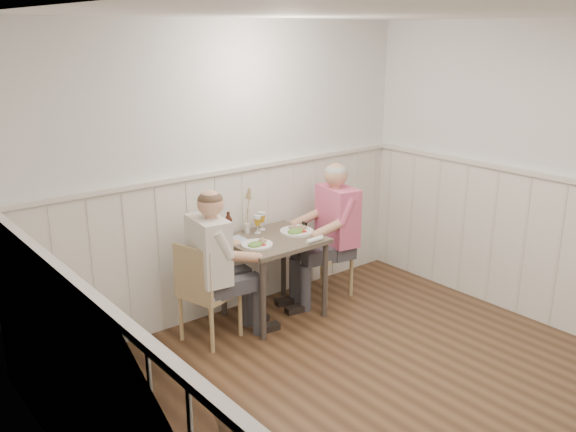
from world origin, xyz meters
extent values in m
plane|color=#442C1C|center=(0.00, 0.00, 0.00)|extent=(4.50, 4.50, 0.00)
cube|color=white|center=(0.00, 2.25, 1.30)|extent=(4.00, 0.04, 2.60)
cube|color=white|center=(-2.00, 0.00, 1.30)|extent=(0.04, 4.50, 2.60)
cube|color=white|center=(0.00, 0.00, 2.59)|extent=(4.00, 4.50, 0.02)
cube|color=silver|center=(0.00, 2.23, 0.65)|extent=(3.98, 0.03, 1.30)
cube|color=silver|center=(0.00, 2.22, 1.32)|extent=(3.98, 0.06, 0.04)
cube|color=silver|center=(-1.97, 0.00, 1.32)|extent=(0.06, 4.48, 0.04)
cube|color=brown|center=(0.20, 1.84, 0.73)|extent=(0.79, 0.70, 0.04)
cylinder|color=#3F3833|center=(-0.15, 1.54, 0.35)|extent=(0.05, 0.05, 0.71)
cylinder|color=#3F3833|center=(-0.15, 2.14, 0.35)|extent=(0.05, 0.05, 0.71)
cylinder|color=#3F3833|center=(0.55, 1.54, 0.35)|extent=(0.05, 0.05, 0.71)
cylinder|color=#3F3833|center=(0.55, 2.14, 0.35)|extent=(0.05, 0.05, 0.71)
cube|color=tan|center=(0.84, 1.88, 0.45)|extent=(0.49, 0.49, 0.04)
cube|color=#6781B5|center=(0.84, 1.88, 0.49)|extent=(0.44, 0.44, 0.03)
cube|color=tan|center=(1.04, 1.90, 0.70)|extent=(0.08, 0.44, 0.46)
cylinder|color=tan|center=(1.05, 1.71, 0.21)|extent=(0.04, 0.04, 0.43)
cylinder|color=tan|center=(0.68, 1.67, 0.21)|extent=(0.04, 0.04, 0.43)
cylinder|color=tan|center=(1.01, 2.09, 0.21)|extent=(0.04, 0.04, 0.43)
cylinder|color=tan|center=(0.63, 2.04, 0.21)|extent=(0.04, 0.04, 0.43)
cube|color=tan|center=(-0.47, 1.84, 0.42)|extent=(0.50, 0.50, 0.04)
cube|color=#6781B5|center=(-0.47, 1.84, 0.45)|extent=(0.45, 0.45, 0.03)
cube|color=tan|center=(-0.65, 1.79, 0.65)|extent=(0.14, 0.40, 0.43)
cylinder|color=tan|center=(-0.69, 1.96, 0.20)|extent=(0.04, 0.04, 0.40)
cylinder|color=tan|center=(-0.35, 2.05, 0.20)|extent=(0.04, 0.04, 0.40)
cylinder|color=tan|center=(-0.60, 1.62, 0.20)|extent=(0.04, 0.04, 0.40)
cylinder|color=tan|center=(-0.26, 1.72, 0.20)|extent=(0.04, 0.04, 0.40)
cube|color=#3F3F47|center=(0.89, 1.78, 0.22)|extent=(0.50, 0.46, 0.45)
cube|color=#3F3F47|center=(0.70, 1.82, 0.51)|extent=(0.47, 0.42, 0.13)
cube|color=#D66188|center=(0.89, 1.78, 0.84)|extent=(0.31, 0.47, 0.55)
sphere|color=tan|center=(0.89, 1.78, 1.23)|extent=(0.22, 0.22, 0.22)
sphere|color=#A5A5A0|center=(0.89, 1.78, 1.26)|extent=(0.21, 0.21, 0.21)
cube|color=black|center=(0.54, 1.84, 0.84)|extent=(0.03, 0.07, 0.13)
cube|color=#3F3F47|center=(-0.48, 1.79, 0.22)|extent=(0.47, 0.44, 0.43)
cube|color=#3F3F47|center=(-0.29, 1.77, 0.49)|extent=(0.44, 0.39, 0.13)
cube|color=white|center=(-0.48, 1.79, 0.81)|extent=(0.28, 0.45, 0.53)
sphere|color=tan|center=(-0.48, 1.79, 1.20)|extent=(0.21, 0.21, 0.21)
sphere|color=#4C3828|center=(-0.48, 1.79, 1.22)|extent=(0.20, 0.20, 0.20)
cylinder|color=white|center=(0.45, 1.83, 0.76)|extent=(0.31, 0.31, 0.02)
ellipsoid|color=#3F722D|center=(0.41, 1.80, 0.80)|extent=(0.15, 0.12, 0.06)
sphere|color=tan|center=(0.52, 1.84, 0.79)|extent=(0.04, 0.04, 0.04)
cube|color=#8A6053|center=(0.48, 1.90, 0.78)|extent=(0.09, 0.06, 0.01)
cylinder|color=white|center=(0.54, 1.90, 0.79)|extent=(0.06, 0.06, 0.03)
cylinder|color=white|center=(-0.03, 1.77, 0.76)|extent=(0.27, 0.27, 0.02)
ellipsoid|color=#3F722D|center=(-0.07, 1.74, 0.79)|extent=(0.13, 0.11, 0.05)
sphere|color=tan|center=(0.03, 1.78, 0.79)|extent=(0.04, 0.04, 0.04)
cylinder|color=silver|center=(0.25, 2.09, 0.75)|extent=(0.06, 0.06, 0.01)
cylinder|color=silver|center=(0.25, 2.09, 0.79)|extent=(0.01, 0.01, 0.08)
cone|color=gold|center=(0.25, 2.09, 0.86)|extent=(0.07, 0.07, 0.07)
cylinder|color=silver|center=(0.25, 2.09, 0.91)|extent=(0.07, 0.07, 0.03)
cylinder|color=silver|center=(0.17, 2.04, 0.75)|extent=(0.06, 0.06, 0.01)
cylinder|color=silver|center=(0.17, 2.04, 0.79)|extent=(0.01, 0.01, 0.07)
cone|color=gold|center=(0.17, 2.04, 0.86)|extent=(0.07, 0.07, 0.06)
cylinder|color=silver|center=(0.17, 2.04, 0.90)|extent=(0.07, 0.07, 0.03)
cylinder|color=black|center=(-0.12, 2.08, 0.84)|extent=(0.07, 0.07, 0.18)
cone|color=black|center=(-0.12, 2.08, 0.95)|extent=(0.07, 0.07, 0.04)
cylinder|color=black|center=(-0.12, 2.08, 0.98)|extent=(0.03, 0.03, 0.03)
cylinder|color=#3565A4|center=(-0.12, 2.08, 0.84)|extent=(0.07, 0.07, 0.05)
cylinder|color=white|center=(0.41, 1.54, 0.77)|extent=(0.19, 0.05, 0.04)
cylinder|color=silver|center=(0.09, 2.09, 0.80)|extent=(0.05, 0.05, 0.09)
cylinder|color=tan|center=(0.09, 2.09, 0.96)|extent=(0.03, 0.03, 0.30)
cone|color=tan|center=(0.09, 2.09, 1.14)|extent=(0.04, 0.04, 0.10)
cube|color=#6781B5|center=(-0.14, 2.00, 0.75)|extent=(0.27, 0.22, 0.01)
camera|label=1|loc=(-2.88, -2.19, 2.50)|focal=38.00mm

